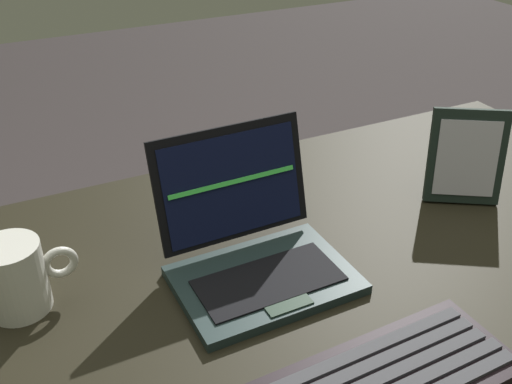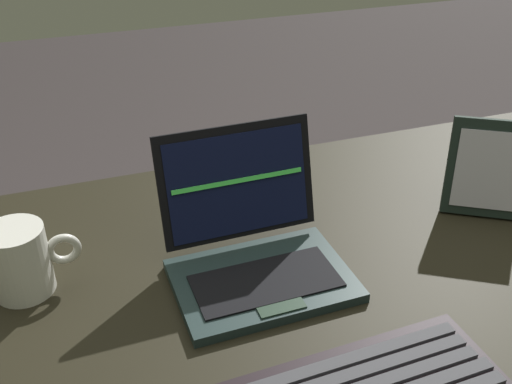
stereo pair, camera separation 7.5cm
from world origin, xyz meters
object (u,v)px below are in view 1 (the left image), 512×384
Objects in this scene: external_keyboard at (386,383)px; photo_frame at (466,157)px; laptop_front at (254,249)px; coffee_mug at (16,277)px.

external_keyboard is 0.46m from photo_frame.
laptop_front is 2.00× the size of coffee_mug.
coffee_mug reaches higher than external_keyboard.
laptop_front is 0.41m from photo_frame.
laptop_front is 0.26m from external_keyboard.
external_keyboard is 0.48m from coffee_mug.
laptop_front reaches higher than photo_frame.
coffee_mug is (-0.71, 0.04, -0.03)m from photo_frame.
coffee_mug is (-0.31, 0.07, 0.01)m from laptop_front.
external_keyboard is at bearing -81.30° from laptop_front.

